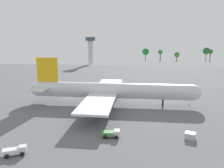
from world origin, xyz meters
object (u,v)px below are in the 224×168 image
object	(u,v)px
cargo_container_aft	(190,136)
safety_cone_nose	(189,104)
fuel_truck	(15,151)
control_tower	(91,48)
cargo_loader	(111,133)
safety_cone_tail	(38,102)
cargo_airplane	(111,91)

from	to	relation	value
cargo_container_aft	safety_cone_nose	xyz separation A→B (m)	(6.48, 31.93, -0.46)
cargo_container_aft	fuel_truck	bearing A→B (deg)	-162.07
fuel_truck	control_tower	xyz separation A→B (m)	(-21.54, 183.88, 15.65)
cargo_loader	control_tower	xyz separation A→B (m)	(-41.79, 172.02, 15.65)
cargo_container_aft	safety_cone_tail	distance (m)	61.28
cargo_loader	cargo_container_aft	bearing A→B (deg)	3.71
safety_cone_tail	control_tower	size ratio (longest dim) A/B	0.02
cargo_airplane	cargo_container_aft	distance (m)	38.37
cargo_container_aft	control_tower	bearing A→B (deg)	110.06
cargo_container_aft	safety_cone_tail	world-z (taller)	cargo_container_aft
cargo_airplane	cargo_loader	size ratio (longest dim) A/B	13.81
cargo_airplane	fuel_truck	xyz separation A→B (m)	(-16.45, -42.48, -4.48)
cargo_airplane	safety_cone_tail	size ratio (longest dim) A/B	111.66
fuel_truck	cargo_container_aft	xyz separation A→B (m)	(40.79, 13.20, -0.21)
cargo_airplane	safety_cone_tail	world-z (taller)	cargo_airplane
control_tower	safety_cone_nose	bearing A→B (deg)	-63.62
control_tower	cargo_container_aft	bearing A→B (deg)	-69.94
safety_cone_nose	control_tower	bearing A→B (deg)	116.38
cargo_airplane	cargo_container_aft	size ratio (longest dim) A/B	21.42
cargo_airplane	safety_cone_tail	distance (m)	30.50
fuel_truck	cargo_loader	bearing A→B (deg)	30.37
safety_cone_nose	safety_cone_tail	distance (m)	60.96
safety_cone_nose	control_tower	size ratio (longest dim) A/B	0.03
fuel_truck	safety_cone_nose	world-z (taller)	fuel_truck
cargo_loader	safety_cone_tail	xyz separation A→B (m)	(-33.83, 29.59, -0.77)
cargo_container_aft	safety_cone_nose	bearing A→B (deg)	78.54
safety_cone_tail	cargo_loader	bearing A→B (deg)	-41.18
cargo_airplane	cargo_container_aft	world-z (taller)	cargo_airplane
cargo_loader	cargo_container_aft	size ratio (longest dim) A/B	1.55
cargo_loader	safety_cone_tail	bearing A→B (deg)	138.82
cargo_loader	safety_cone_tail	size ratio (longest dim) A/B	8.09
cargo_airplane	control_tower	size ratio (longest dim) A/B	2.47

